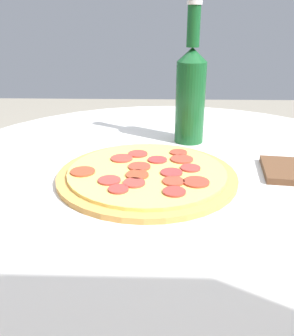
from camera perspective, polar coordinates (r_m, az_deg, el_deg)
name	(u,v)px	position (r m, az deg, el deg)	size (l,w,h in m)	color
table	(173,253)	(0.82, 3.94, -12.81)	(1.00, 1.00, 0.74)	silver
pizza	(147,174)	(0.67, 0.02, -0.95)	(0.32, 0.32, 0.02)	#C68E47
beer_bottle	(191,91)	(0.84, 6.67, 11.51)	(0.07, 0.07, 0.30)	#144C23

